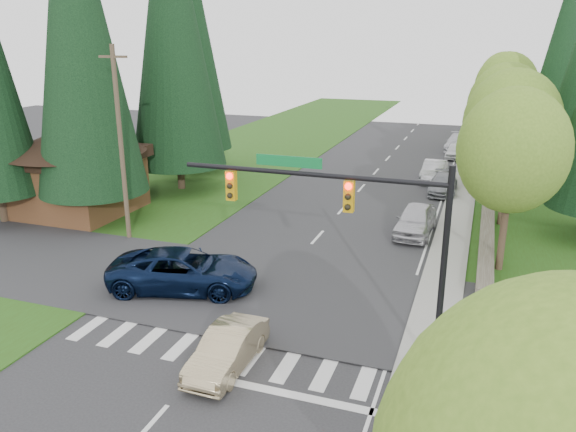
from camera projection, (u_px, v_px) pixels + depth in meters
The scene contains 29 objects.
ground at pixel (166, 408), 16.34m from camera, with size 120.00×120.00×0.00m, color #28282B.
grass_east at pixel (573, 237), 30.18m from camera, with size 14.00×110.00×0.06m, color #294A13.
grass_west at pixel (154, 194), 38.43m from camera, with size 14.00×110.00×0.06m, color #294A13.
cross_street at pixel (266, 294), 23.53m from camera, with size 120.00×8.00×0.10m, color #28282B.
sidewalk_east at pixel (458, 215), 33.90m from camera, with size 1.80×80.00×0.13m, color gray.
curb_east at pixel (443, 213), 34.17m from camera, with size 0.20×80.00×0.13m, color gray.
stone_wall_north at pixel (489, 182), 40.46m from camera, with size 0.70×40.00×0.70m, color #4C4438.
traffic_signal at pixel (354, 216), 17.48m from camera, with size 8.70×0.37×6.80m.
brown_building at pixel (76, 162), 33.62m from camera, with size 8.40×8.40×5.40m.
utility_pole at pixel (121, 143), 28.58m from camera, with size 1.60×0.24×10.00m.
decid_tree_0 at pixel (513, 151), 24.30m from camera, with size 4.80×4.80×8.37m.
decid_tree_1 at pixel (512, 124), 30.50m from camera, with size 5.20×5.20×8.80m.
decid_tree_2 at pixel (506, 107), 36.81m from camera, with size 5.00×5.00×8.82m.
decid_tree_3 at pixel (505, 100), 43.15m from camera, with size 5.00×5.00×8.55m.
decid_tree_4 at pixel (506, 88), 49.29m from camera, with size 5.40×5.40×9.18m.
decid_tree_5 at pixel (502, 88), 55.80m from camera, with size 4.80×4.80×8.30m.
decid_tree_6 at pixel (503, 79), 61.96m from camera, with size 5.20×5.20×8.86m.
conifer_w_a at pixel (78, 28), 29.77m from camera, with size 6.12×6.12×19.80m.
conifer_w_b at pixel (83, 46), 34.62m from camera, with size 5.44×5.44×17.80m.
conifer_w_c at pixel (172, 21), 36.48m from camera, with size 6.46×6.46×20.80m.
conifer_w_e at pixel (191, 37), 42.81m from camera, with size 5.78×5.78×18.80m.
conifer_e_c at pixel (563, 49), 52.20m from camera, with size 5.10×5.10×16.80m.
sedan_champagne at pixel (227, 349), 18.17m from camera, with size 1.39×3.98×1.31m, color tan.
suv_navy at pixel (184, 270), 23.79m from camera, with size 2.87×6.22×1.73m, color black.
parked_car_a at pixel (416, 220), 30.55m from camera, with size 1.89×4.70×1.60m, color #B7B6BB.
parked_car_b at pixel (443, 184), 38.67m from camera, with size 1.79×4.39×1.28m, color gray.
parked_car_c at pixel (434, 171), 42.11m from camera, with size 1.55×4.45×1.47m, color #A6A6AB.
parked_car_d at pixel (455, 151), 49.94m from camera, with size 1.50×3.73×1.27m, color white.
parked_car_e at pixel (458, 143), 53.36m from camera, with size 2.10×5.16×1.50m, color silver.
Camera 1 is at (7.98, -11.89, 10.29)m, focal length 35.00 mm.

